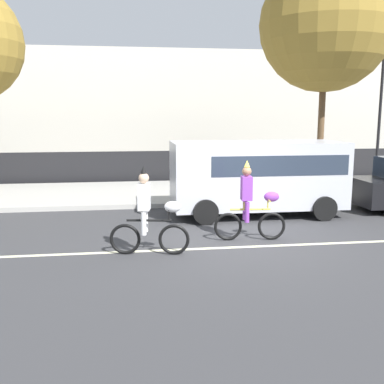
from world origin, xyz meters
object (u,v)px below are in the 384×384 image
object	(u,v)px
parade_cyclist_zebra	(150,216)
pedestrian_onlooker	(224,165)
parked_van_silver	(259,172)
parade_cyclist_purple	(251,206)
street_lamp_post	(382,89)

from	to	relation	value
parade_cyclist_zebra	pedestrian_onlooker	distance (m)	8.60
parade_cyclist_zebra	parked_van_silver	distance (m)	4.85
parade_cyclist_zebra	pedestrian_onlooker	xyz separation A→B (m)	(3.29, 7.95, 0.17)
parade_cyclist_purple	parked_van_silver	size ratio (longest dim) A/B	0.38
parade_cyclist_purple	street_lamp_post	world-z (taller)	street_lamp_post
street_lamp_post	pedestrian_onlooker	world-z (taller)	street_lamp_post
parade_cyclist_zebra	parade_cyclist_purple	bearing A→B (deg)	18.16
pedestrian_onlooker	parade_cyclist_zebra	bearing A→B (deg)	-112.49
street_lamp_post	pedestrian_onlooker	distance (m)	7.28
parade_cyclist_purple	pedestrian_onlooker	world-z (taller)	parade_cyclist_purple
parade_cyclist_zebra	street_lamp_post	world-z (taller)	street_lamp_post
parade_cyclist_zebra	parked_van_silver	xyz separation A→B (m)	(3.39, 3.44, 0.44)
pedestrian_onlooker	parade_cyclist_purple	bearing A→B (deg)	-96.90
parked_van_silver	street_lamp_post	bearing A→B (deg)	36.63
parade_cyclist_purple	parked_van_silver	bearing A→B (deg)	69.93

